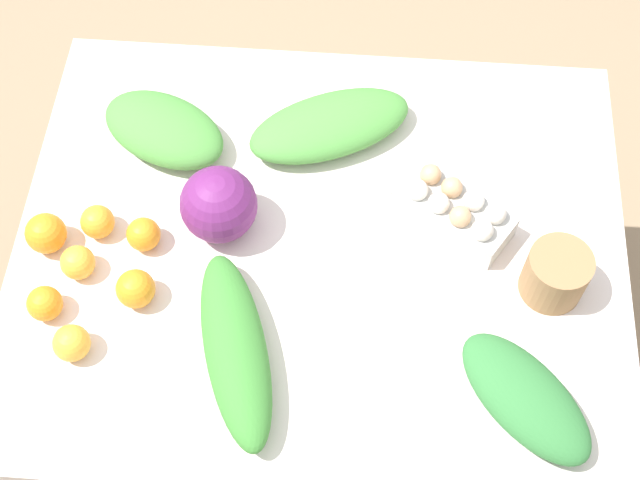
{
  "coord_description": "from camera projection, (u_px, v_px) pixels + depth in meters",
  "views": [
    {
      "loc": [
        -0.07,
        0.87,
        2.25
      ],
      "look_at": [
        0.0,
        0.0,
        0.74
      ],
      "focal_mm": 50.0,
      "sensor_mm": 36.0,
      "label": 1
    }
  ],
  "objects": [
    {
      "name": "greens_bunch_chard",
      "position": [
        332.0,
        126.0,
        1.86
      ],
      "size": [
        0.38,
        0.29,
        0.08
      ],
      "primitive_type": "ellipsoid",
      "rotation": [
        0.0,
        0.0,
        3.57
      ],
      "color": "#4C933D",
      "rests_on": "dining_table"
    },
    {
      "name": "orange_2",
      "position": [
        78.0,
        262.0,
        1.7
      ],
      "size": [
        0.07,
        0.07,
        0.07
      ],
      "primitive_type": "sphere",
      "color": "#F9A833",
      "rests_on": "dining_table"
    },
    {
      "name": "egg_carton",
      "position": [
        454.0,
        210.0,
        1.75
      ],
      "size": [
        0.25,
        0.21,
        0.09
      ],
      "rotation": [
        0.0,
        0.0,
        2.56
      ],
      "color": "#B7B7B2",
      "rests_on": "dining_table"
    },
    {
      "name": "orange_6",
      "position": [
        72.0,
        343.0,
        1.61
      ],
      "size": [
        0.07,
        0.07,
        0.07
      ],
      "primitive_type": "sphere",
      "color": "#F9A833",
      "rests_on": "dining_table"
    },
    {
      "name": "greens_bunch_dandelion",
      "position": [
        164.0,
        129.0,
        1.85
      ],
      "size": [
        0.32,
        0.27,
        0.08
      ],
      "primitive_type": "ellipsoid",
      "rotation": [
        0.0,
        0.0,
        2.69
      ],
      "color": "#4C933D",
      "rests_on": "dining_table"
    },
    {
      "name": "dining_table",
      "position": [
        320.0,
        267.0,
        1.84
      ],
      "size": [
        1.21,
        1.0,
        0.72
      ],
      "color": "silver",
      "rests_on": "ground_plane"
    },
    {
      "name": "orange_5",
      "position": [
        46.0,
        233.0,
        1.72
      ],
      "size": [
        0.08,
        0.08,
        0.08
      ],
      "primitive_type": "sphere",
      "color": "orange",
      "rests_on": "dining_table"
    },
    {
      "name": "greens_bunch_kale",
      "position": [
        236.0,
        349.0,
        1.6
      ],
      "size": [
        0.22,
        0.41,
        0.09
      ],
      "primitive_type": "ellipsoid",
      "rotation": [
        0.0,
        0.0,
        5.01
      ],
      "color": "#3D8433",
      "rests_on": "dining_table"
    },
    {
      "name": "orange_1",
      "position": [
        136.0,
        289.0,
        1.67
      ],
      "size": [
        0.07,
        0.07,
        0.07
      ],
      "primitive_type": "sphere",
      "color": "orange",
      "rests_on": "dining_table"
    },
    {
      "name": "cabbage_purple",
      "position": [
        219.0,
        205.0,
        1.72
      ],
      "size": [
        0.15,
        0.15,
        0.15
      ],
      "primitive_type": "sphere",
      "color": "#6B2366",
      "rests_on": "dining_table"
    },
    {
      "name": "orange_0",
      "position": [
        98.0,
        220.0,
        1.75
      ],
      "size": [
        0.07,
        0.07,
        0.07
      ],
      "primitive_type": "sphere",
      "color": "orange",
      "rests_on": "dining_table"
    },
    {
      "name": "orange_4",
      "position": [
        143.0,
        234.0,
        1.73
      ],
      "size": [
        0.07,
        0.07,
        0.07
      ],
      "primitive_type": "sphere",
      "color": "orange",
      "rests_on": "dining_table"
    },
    {
      "name": "paper_bag",
      "position": [
        556.0,
        274.0,
        1.66
      ],
      "size": [
        0.12,
        0.12,
        0.11
      ],
      "primitive_type": "cylinder",
      "color": "#997047",
      "rests_on": "dining_table"
    },
    {
      "name": "orange_3",
      "position": [
        45.0,
        303.0,
        1.66
      ],
      "size": [
        0.07,
        0.07,
        0.07
      ],
      "primitive_type": "sphere",
      "color": "orange",
      "rests_on": "dining_table"
    },
    {
      "name": "ground_plane",
      "position": [
        320.0,
        379.0,
        2.38
      ],
      "size": [
        8.0,
        8.0,
        0.0
      ],
      "primitive_type": "plane",
      "color": "#937A5B"
    },
    {
      "name": "greens_bunch_scallion",
      "position": [
        525.0,
        398.0,
        1.56
      ],
      "size": [
        0.3,
        0.31,
        0.08
      ],
      "primitive_type": "ellipsoid",
      "rotation": [
        0.0,
        0.0,
        2.31
      ],
      "color": "#337538",
      "rests_on": "dining_table"
    }
  ]
}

